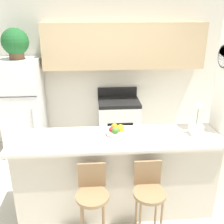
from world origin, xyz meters
TOP-DOWN VIEW (x-y plane):
  - ground_plane at (0.00, 0.00)m, footprint 14.00×14.00m
  - wall_back at (0.13, 1.90)m, footprint 5.60×0.38m
  - counter_bar at (0.00, 0.00)m, footprint 2.44×0.65m
  - refrigerator at (-1.44, 1.60)m, footprint 0.65×0.65m
  - stove_range at (0.19, 1.64)m, footprint 0.72×0.59m
  - bar_stool_left at (-0.29, -0.49)m, footprint 0.34×0.34m
  - bar_stool_right at (0.29, -0.49)m, footprint 0.34×0.34m
  - potted_plant_on_fridge at (-1.44, 1.60)m, footprint 0.42×0.42m
  - orchid_vase at (0.93, 0.01)m, footprint 0.14×0.14m
  - fruit_bowl at (0.00, 0.08)m, footprint 0.23×0.23m
  - trash_bin at (-0.90, 1.39)m, footprint 0.28×0.28m

SIDE VIEW (x-z plane):
  - ground_plane at x=0.00m, z-range 0.00..0.00m
  - trash_bin at x=-0.90m, z-range 0.00..0.38m
  - stove_range at x=0.19m, z-range -0.07..1.00m
  - counter_bar at x=0.00m, z-range 0.00..1.02m
  - bar_stool_left at x=-0.29m, z-range 0.14..1.07m
  - bar_stool_right at x=0.29m, z-range 0.14..1.07m
  - refrigerator at x=-1.44m, z-range 0.00..1.66m
  - fruit_bowl at x=0.00m, z-range 1.00..1.13m
  - orchid_vase at x=0.93m, z-range 0.92..1.31m
  - wall_back at x=0.13m, z-range 0.24..2.79m
  - potted_plant_on_fridge at x=-1.44m, z-range 1.67..2.15m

